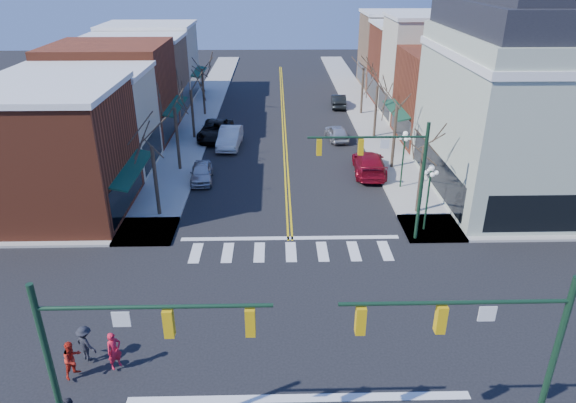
{
  "coord_description": "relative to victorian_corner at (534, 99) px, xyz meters",
  "views": [
    {
      "loc": [
        -0.77,
        -18.98,
        15.0
      ],
      "look_at": [
        -0.15,
        7.0,
        2.8
      ],
      "focal_mm": 32.0,
      "sensor_mm": 36.0,
      "label": 1
    }
  ],
  "objects": [
    {
      "name": "victorian_corner",
      "position": [
        0.0,
        0.0,
        0.0
      ],
      "size": [
        12.25,
        14.25,
        13.3
      ],
      "color": "#AAB69D",
      "rests_on": "ground"
    },
    {
      "name": "tree_left_b",
      "position": [
        -24.9,
        4.5,
        -4.14
      ],
      "size": [
        0.24,
        0.24,
        5.04
      ],
      "primitive_type": "cylinder",
      "color": "#382B21",
      "rests_on": "ground"
    },
    {
      "name": "car_right_far",
      "position": [
        -10.21,
        23.55,
        -5.93
      ],
      "size": [
        1.77,
        4.48,
        1.45
      ],
      "primitive_type": "imported",
      "rotation": [
        0.0,
        0.0,
        3.09
      ],
      "color": "black",
      "rests_on": "ground"
    },
    {
      "name": "tree_right_a",
      "position": [
        -8.1,
        -3.5,
        -4.35
      ],
      "size": [
        0.24,
        0.24,
        4.62
      ],
      "primitive_type": "cylinder",
      "color": "#382B21",
      "rests_on": "ground"
    },
    {
      "name": "lamppost_midblock",
      "position": [
        -8.3,
        0.5,
        -3.7
      ],
      "size": [
        0.36,
        0.36,
        4.33
      ],
      "color": "#14331E",
      "rests_on": "ground"
    },
    {
      "name": "traffic_mast_near_left",
      "position": [
        -22.05,
        -21.9,
        -1.95
      ],
      "size": [
        6.6,
        0.28,
        7.2
      ],
      "color": "#14331E",
      "rests_on": "ground"
    },
    {
      "name": "tree_left_a",
      "position": [
        -24.9,
        -3.5,
        -4.28
      ],
      "size": [
        0.24,
        0.24,
        4.76
      ],
      "primitive_type": "cylinder",
      "color": "#382B21",
      "rests_on": "ground"
    },
    {
      "name": "car_left_mid",
      "position": [
        -21.39,
        10.13,
        -5.81
      ],
      "size": [
        2.11,
        5.26,
        1.7
      ],
      "primitive_type": "imported",
      "rotation": [
        0.0,
        0.0,
        -0.06
      ],
      "color": "silver",
      "rests_on": "ground"
    },
    {
      "name": "traffic_mast_far_right",
      "position": [
        -10.95,
        -7.1,
        -1.95
      ],
      "size": [
        6.6,
        0.28,
        7.2
      ],
      "color": "#14331E",
      "rests_on": "ground"
    },
    {
      "name": "bldg_right_brick_a",
      "position": [
        -1.0,
        11.25,
        -2.66
      ],
      "size": [
        10.0,
        8.5,
        8.0
      ],
      "primitive_type": "cube",
      "color": "maroon",
      "rests_on": "ground"
    },
    {
      "name": "sidewalk_right",
      "position": [
        -7.75,
        5.5,
        -6.58
      ],
      "size": [
        3.5,
        70.0,
        0.15
      ],
      "primitive_type": "cube",
      "color": "#9E9B93",
      "rests_on": "ground"
    },
    {
      "name": "car_left_near",
      "position": [
        -22.9,
        2.31,
        -5.98
      ],
      "size": [
        1.89,
        4.06,
        1.34
      ],
      "primitive_type": "imported",
      "rotation": [
        0.0,
        0.0,
        0.08
      ],
      "color": "#AFAFB4",
      "rests_on": "ground"
    },
    {
      "name": "tree_right_c",
      "position": [
        -8.1,
        12.5,
        -4.24
      ],
      "size": [
        0.24,
        0.24,
        4.83
      ],
      "primitive_type": "cylinder",
      "color": "#382B21",
      "rests_on": "ground"
    },
    {
      "name": "car_right_mid",
      "position": [
        -11.7,
        11.82,
        -5.96
      ],
      "size": [
        2.15,
        4.27,
        1.4
      ],
      "primitive_type": "imported",
      "rotation": [
        0.0,
        0.0,
        3.27
      ],
      "color": "#BBBCC1",
      "rests_on": "ground"
    },
    {
      "name": "car_left_far",
      "position": [
        -22.9,
        12.44,
        -5.84
      ],
      "size": [
        3.11,
        6.05,
        1.63
      ],
      "primitive_type": "imported",
      "rotation": [
        0.0,
        0.0,
        -0.07
      ],
      "color": "black",
      "rests_on": "ground"
    },
    {
      "name": "bldg_right_tan",
      "position": [
        -1.0,
        34.5,
        -2.16
      ],
      "size": [
        10.0,
        8.0,
        9.0
      ],
      "primitive_type": "cube",
      "color": "#8F6D4F",
      "rests_on": "ground"
    },
    {
      "name": "bldg_left_stucco_b",
      "position": [
        -32.0,
        29.0,
        -2.56
      ],
      "size": [
        10.0,
        8.0,
        8.2
      ],
      "primitive_type": "cube",
      "color": "beige",
      "rests_on": "ground"
    },
    {
      "name": "tree_left_d",
      "position": [
        -24.9,
        20.5,
        -4.21
      ],
      "size": [
        0.24,
        0.24,
        4.9
      ],
      "primitive_type": "cylinder",
      "color": "#382B21",
      "rests_on": "ground"
    },
    {
      "name": "bldg_left_tan",
      "position": [
        -32.0,
        21.25,
        -2.76
      ],
      "size": [
        10.0,
        7.5,
        7.8
      ],
      "primitive_type": "cube",
      "color": "#8F6D4F",
      "rests_on": "ground"
    },
    {
      "name": "lamppost_corner",
      "position": [
        -8.3,
        -6.0,
        -3.7
      ],
      "size": [
        0.36,
        0.36,
        4.33
      ],
      "color": "#14331E",
      "rests_on": "ground"
    },
    {
      "name": "ground",
      "position": [
        -16.5,
        -14.5,
        -6.66
      ],
      "size": [
        160.0,
        160.0,
        0.0
      ],
      "primitive_type": "plane",
      "color": "black",
      "rests_on": "ground"
    },
    {
      "name": "tree_right_b",
      "position": [
        -8.1,
        4.5,
        -4.07
      ],
      "size": [
        0.24,
        0.24,
        5.18
      ],
      "primitive_type": "cylinder",
      "color": "#382B21",
      "rests_on": "ground"
    },
    {
      "name": "bldg_right_brick_b",
      "position": [
        -1.0,
        26.5,
        -2.41
      ],
      "size": [
        10.0,
        8.0,
        8.5
      ],
      "primitive_type": "cube",
      "color": "maroon",
      "rests_on": "ground"
    },
    {
      "name": "bldg_left_brick_b",
      "position": [
        -32.0,
        13.0,
        -2.41
      ],
      "size": [
        10.0,
        9.0,
        8.5
      ],
      "primitive_type": "cube",
      "color": "maroon",
      "rests_on": "ground"
    },
    {
      "name": "pedestrian_dark_b",
      "position": [
        -25.1,
        -16.92,
        -5.71
      ],
      "size": [
        1.19,
        1.06,
        1.6
      ],
      "primitive_type": "imported",
      "rotation": [
        0.0,
        0.0,
        2.57
      ],
      "color": "black",
      "rests_on": "sidewalk_left"
    },
    {
      "name": "bldg_left_stucco_a",
      "position": [
        -32.0,
        5.0,
        -2.91
      ],
      "size": [
        10.0,
        7.0,
        7.5
      ],
      "primitive_type": "cube",
      "color": "beige",
      "rests_on": "ground"
    },
    {
      "name": "tree_left_c",
      "position": [
        -24.9,
        12.5,
        -4.38
      ],
      "size": [
        0.24,
        0.24,
        4.55
      ],
      "primitive_type": "cylinder",
      "color": "#382B21",
      "rests_on": "ground"
    },
    {
      "name": "pedestrian_red_a",
      "position": [
        -23.8,
        -17.4,
        -5.68
      ],
      "size": [
        0.7,
        0.71,
        1.65
      ],
      "primitive_type": "imported",
      "rotation": [
        0.0,
        0.0,
        0.81
      ],
      "color": "red",
      "rests_on": "sidewalk_left"
    },
    {
      "name": "pedestrian_red_b",
      "position": [
        -25.31,
        -17.83,
        -5.7
      ],
      "size": [
        0.93,
        0.99,
        1.61
      ],
      "primitive_type": "imported",
      "rotation": [
        0.0,
        0.0,
        1.03
      ],
      "color": "red",
      "rests_on": "sidewalk_left"
    },
    {
      "name": "traffic_mast_near_right",
      "position": [
        -10.95,
        -21.9,
        -1.95
      ],
      "size": [
        6.6,
        0.28,
        7.2
      ],
      "color": "#14331E",
      "rests_on": "ground"
    },
    {
      "name": "car_right_near",
      "position": [
        -10.1,
        3.47,
        -5.82
      ],
      "size": [
        2.72,
        5.89,
        1.67
      ],
      "primitive_type": "imported",
      "rotation": [
        0.0,
        0.0,
        3.07
      ],
      "color": "maroon",
      "rests_on": "ground"
    },
    {
      "name": "bldg_left_brick_a",
      "position": [
        -32.0,
        -2.75,
        -2.66
      ],
      "size": [
        10.0,
        8.5,
        8.0
      ],
      "primitive_type": "cube",
      "color": "maroon",
      "rests_on": "ground"
    },
    {
      "name": "tree_right_d",
      "position": [
        -8.1,
        20.5,
        -4.17
      ],
      "size": [
        0.24,
        0.24,
        4.97
      ],
      "primitive_type": "cylinder",
      "color": "#382B21",
      "rests_on": "ground"
    },
    {
      "name": "sidewalk_left",
      "position": [
        -25.25,
        5.5,
        -6.58
      ],
      "size": [
        3.5,
        70.0,
        0.15
      ],
      "primitive_type": "cube",
      "color": "#9E9B93",
      "rests_on": "ground"
    },
    {
      "name": "bldg_right_stucco",
      "position": [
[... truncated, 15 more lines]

